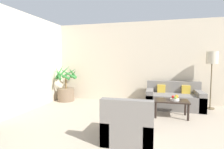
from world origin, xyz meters
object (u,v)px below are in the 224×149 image
object	(u,v)px
potted_palm	(66,89)
ottoman	(136,115)
apple_green	(175,98)
coffee_table	(171,103)
fruit_bowl	(175,99)
apple_red	(173,97)
orange_fruit	(177,96)
floor_lamp	(212,61)
armchair	(129,126)
sofa_loveseat	(174,99)

from	to	relation	value
potted_palm	ottoman	xyz separation A→B (m)	(2.61, -1.58, -0.23)
apple_green	ottoman	distance (m)	1.13
ottoman	coffee_table	bearing A→B (deg)	39.37
potted_palm	apple_green	size ratio (longest dim) A/B	19.23
fruit_bowl	apple_red	bearing A→B (deg)	150.88
apple_red	coffee_table	bearing A→B (deg)	-162.28
potted_palm	coffee_table	size ratio (longest dim) A/B	1.53
potted_palm	orange_fruit	xyz separation A→B (m)	(3.54, -0.90, 0.09)
floor_lamp	fruit_bowl	xyz separation A→B (m)	(-1.09, -1.05, -0.96)
floor_lamp	armchair	distance (m)	3.48
potted_palm	sofa_loveseat	world-z (taller)	potted_palm
potted_palm	floor_lamp	bearing A→B (deg)	1.61
sofa_loveseat	armchair	world-z (taller)	armchair
sofa_loveseat	apple_red	world-z (taller)	sofa_loveseat
potted_palm	apple_red	xyz separation A→B (m)	(3.46, -0.90, 0.08)
potted_palm	orange_fruit	distance (m)	3.66
fruit_bowl	apple_red	world-z (taller)	apple_red
coffee_table	fruit_bowl	bearing A→B (deg)	-6.05
sofa_loveseat	ottoman	distance (m)	1.80
sofa_loveseat	armchair	distance (m)	2.61
potted_palm	fruit_bowl	distance (m)	3.62
apple_red	floor_lamp	bearing A→B (deg)	42.31
potted_palm	armchair	bearing A→B (deg)	-43.67
fruit_bowl	apple_green	bearing A→B (deg)	-79.81
potted_palm	apple_red	bearing A→B (deg)	-14.63
potted_palm	sofa_loveseat	size ratio (longest dim) A/B	0.80
floor_lamp	orange_fruit	world-z (taller)	floor_lamp
apple_red	orange_fruit	size ratio (longest dim) A/B	0.79
apple_red	armchair	bearing A→B (deg)	-118.78
potted_palm	apple_green	xyz separation A→B (m)	(3.51, -0.98, 0.08)
armchair	ottoman	world-z (taller)	armchair
armchair	fruit_bowl	bearing A→B (deg)	59.75
coffee_table	ottoman	distance (m)	1.06
floor_lamp	armchair	bearing A→B (deg)	-127.48
floor_lamp	fruit_bowl	size ratio (longest dim) A/B	7.58
coffee_table	orange_fruit	size ratio (longest dim) A/B	9.32
apple_red	orange_fruit	distance (m)	0.09
sofa_loveseat	orange_fruit	distance (m)	0.89
apple_green	orange_fruit	world-z (taller)	orange_fruit
fruit_bowl	floor_lamp	bearing A→B (deg)	43.95
potted_palm	apple_green	bearing A→B (deg)	-15.56
potted_palm	sofa_loveseat	distance (m)	3.56
apple_green	potted_palm	bearing A→B (deg)	164.44
potted_palm	fruit_bowl	xyz separation A→B (m)	(3.50, -0.92, 0.02)
sofa_loveseat	apple_green	distance (m)	0.96
potted_palm	ottoman	size ratio (longest dim) A/B	2.31
potted_palm	floor_lamp	size ratio (longest dim) A/B	0.77
sofa_loveseat	apple_red	xyz separation A→B (m)	(-0.10, -0.86, 0.24)
fruit_bowl	apple_green	world-z (taller)	apple_green
apple_green	fruit_bowl	bearing A→B (deg)	100.19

